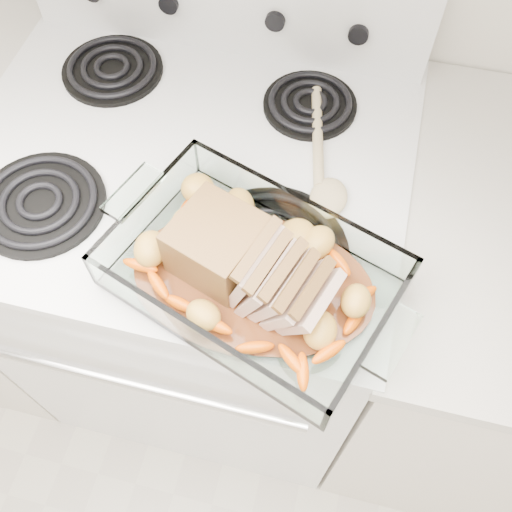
% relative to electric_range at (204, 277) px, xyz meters
% --- Properties ---
extents(electric_range, '(0.78, 0.70, 1.12)m').
position_rel_electric_range_xyz_m(electric_range, '(0.00, 0.00, 0.00)').
color(electric_range, white).
rests_on(electric_range, ground).
extents(counter_right, '(0.58, 0.68, 0.93)m').
position_rel_electric_range_xyz_m(counter_right, '(0.66, -0.00, -0.02)').
color(counter_right, silver).
rests_on(counter_right, ground).
extents(baking_dish, '(0.39, 0.26, 0.07)m').
position_rel_electric_range_xyz_m(baking_dish, '(0.18, -0.22, 0.48)').
color(baking_dish, white).
rests_on(baking_dish, electric_range).
extents(pork_roast, '(0.24, 0.12, 0.09)m').
position_rel_electric_range_xyz_m(pork_roast, '(0.16, -0.22, 0.52)').
color(pork_roast, brown).
rests_on(pork_roast, baking_dish).
extents(roast_vegetables, '(0.34, 0.18, 0.04)m').
position_rel_electric_range_xyz_m(roast_vegetables, '(0.17, -0.19, 0.49)').
color(roast_vegetables, '#EB5707').
rests_on(roast_vegetables, baking_dish).
extents(wooden_spoon, '(0.10, 0.28, 0.02)m').
position_rel_electric_range_xyz_m(wooden_spoon, '(0.24, 0.01, 0.46)').
color(wooden_spoon, tan).
rests_on(wooden_spoon, electric_range).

